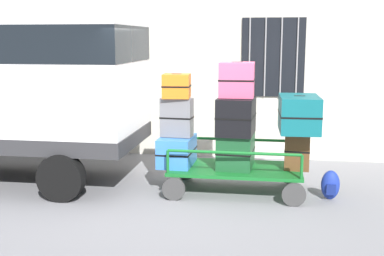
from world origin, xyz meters
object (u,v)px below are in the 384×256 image
(suitcase_center_middle, at_px, (299,114))
(suitcase_left_middle, at_px, (177,117))
(backpack, at_px, (330,185))
(suitcase_left_bottom, at_px, (177,151))
(suitcase_midleft_bottom, at_px, (236,151))
(luggage_cart, at_px, (235,171))
(suitcase_midleft_top, at_px, (237,80))
(suitcase_center_bottom, at_px, (297,150))
(suitcase_left_top, at_px, (177,86))
(suitcase_midleft_middle, at_px, (236,116))

(suitcase_center_middle, bearing_deg, suitcase_left_middle, 177.78)
(backpack, bearing_deg, suitcase_left_bottom, 175.63)
(suitcase_midleft_bottom, xyz_separation_m, suitcase_center_middle, (0.93, -0.05, 0.60))
(luggage_cart, distance_m, suitcase_midleft_top, 1.42)
(suitcase_center_bottom, distance_m, suitcase_center_middle, 0.57)
(suitcase_midleft_top, bearing_deg, suitcase_left_top, 178.65)
(luggage_cart, height_order, suitcase_midleft_top, suitcase_midleft_top)
(suitcase_midleft_middle, distance_m, suitcase_center_middle, 0.93)
(luggage_cart, relative_size, suitcase_left_top, 4.69)
(suitcase_midleft_bottom, xyz_separation_m, backpack, (1.42, -0.16, -0.44))
(suitcase_left_middle, relative_size, suitcase_left_top, 1.37)
(suitcase_left_bottom, xyz_separation_m, suitcase_left_middle, (-0.00, 0.00, 0.53))
(backpack, bearing_deg, luggage_cart, 174.21)
(suitcase_midleft_middle, xyz_separation_m, suitcase_midleft_top, (-0.00, 0.05, 0.54))
(suitcase_left_middle, height_order, suitcase_left_top, suitcase_left_top)
(suitcase_left_bottom, distance_m, suitcase_center_middle, 1.96)
(suitcase_midleft_bottom, distance_m, suitcase_midleft_middle, 0.55)
(suitcase_left_bottom, xyz_separation_m, suitcase_midleft_top, (0.93, -0.02, 1.13))
(suitcase_midleft_top, relative_size, backpack, 1.23)
(luggage_cart, xyz_separation_m, suitcase_midleft_bottom, (-0.00, 0.02, 0.33))
(luggage_cart, bearing_deg, suitcase_center_bottom, 1.97)
(luggage_cart, distance_m, suitcase_left_bottom, 0.97)
(suitcase_left_middle, bearing_deg, backpack, -4.42)
(suitcase_midleft_top, xyz_separation_m, suitcase_center_middle, (0.93, -0.05, -0.49))
(luggage_cart, distance_m, suitcase_midleft_bottom, 0.33)
(suitcase_midleft_top, bearing_deg, suitcase_left_bottom, 178.78)
(suitcase_center_bottom, height_order, backpack, suitcase_center_bottom)
(suitcase_left_bottom, xyz_separation_m, suitcase_midleft_bottom, (0.93, -0.02, 0.04))
(suitcase_left_middle, relative_size, suitcase_midleft_top, 1.12)
(suitcase_left_middle, distance_m, suitcase_midleft_middle, 0.93)
(suitcase_midleft_bottom, height_order, backpack, suitcase_midleft_bottom)
(suitcase_midleft_top, relative_size, suitcase_center_bottom, 0.90)
(suitcase_midleft_top, bearing_deg, suitcase_center_middle, -3.09)
(suitcase_left_top, relative_size, suitcase_midleft_middle, 0.59)
(luggage_cart, height_order, backpack, backpack)
(luggage_cart, distance_m, suitcase_left_middle, 1.24)
(suitcase_center_bottom, relative_size, suitcase_center_middle, 0.67)
(suitcase_midleft_bottom, xyz_separation_m, suitcase_midleft_middle, (0.00, -0.05, 0.55))
(suitcase_left_middle, xyz_separation_m, suitcase_midleft_middle, (0.93, -0.07, 0.06))
(luggage_cart, xyz_separation_m, backpack, (1.42, -0.14, -0.11))
(luggage_cart, bearing_deg, suitcase_midleft_middle, -90.00)
(suitcase_left_middle, height_order, suitcase_center_middle, suitcase_center_middle)
(suitcase_left_middle, relative_size, backpack, 1.38)
(suitcase_midleft_middle, xyz_separation_m, backpack, (1.42, -0.11, -0.99))
(luggage_cart, xyz_separation_m, suitcase_center_middle, (0.93, -0.03, 0.93))
(suitcase_center_middle, relative_size, backpack, 2.05)
(suitcase_left_bottom, distance_m, suitcase_midleft_top, 1.46)
(suitcase_midleft_bottom, xyz_separation_m, suitcase_midleft_top, (0.00, -0.00, 1.09))
(luggage_cart, bearing_deg, backpack, -5.79)
(luggage_cart, distance_m, suitcase_center_middle, 1.32)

